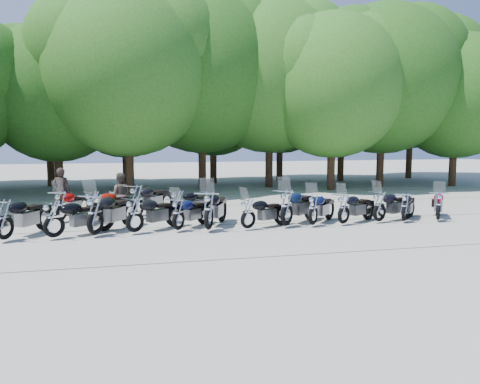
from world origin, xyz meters
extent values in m
plane|color=#99968A|center=(0.00, 0.00, 0.00)|extent=(90.00, 90.00, 0.00)
cylinder|color=#3A2614|center=(-7.25, 12.84, 1.65)|extent=(0.44, 0.44, 3.31)
sphere|color=#286319|center=(-7.25, 12.84, 5.32)|extent=(7.31, 7.31, 7.31)
cylinder|color=#3A2614|center=(-3.57, 11.24, 1.97)|extent=(0.44, 0.44, 3.93)
sphere|color=#357721|center=(-3.57, 11.24, 6.33)|extent=(8.70, 8.70, 8.70)
cylinder|color=#3A2614|center=(0.54, 13.09, 2.06)|extent=(0.44, 0.44, 4.13)
sphere|color=#286319|center=(0.54, 13.09, 6.64)|extent=(9.13, 9.13, 9.13)
cylinder|color=#3A2614|center=(4.61, 13.20, 2.05)|extent=(0.44, 0.44, 4.09)
sphere|color=#357721|center=(4.61, 13.20, 6.58)|extent=(9.04, 9.04, 9.04)
cylinder|color=#3A2614|center=(7.55, 10.82, 1.81)|extent=(0.44, 0.44, 3.62)
sphere|color=#357721|center=(7.55, 10.82, 5.82)|extent=(8.00, 8.00, 8.00)
cylinder|color=#3A2614|center=(11.20, 11.78, 1.99)|extent=(0.44, 0.44, 3.98)
sphere|color=#286319|center=(11.20, 11.78, 6.40)|extent=(8.79, 8.79, 8.79)
cylinder|color=#3A2614|center=(15.83, 11.20, 1.70)|extent=(0.44, 0.44, 3.41)
sphere|color=#286319|center=(15.83, 11.20, 5.48)|extent=(7.53, 7.53, 7.53)
cylinder|color=#3A2614|center=(-8.29, 16.97, 1.76)|extent=(0.44, 0.44, 3.52)
sphere|color=#357721|center=(-8.29, 16.97, 5.66)|extent=(7.78, 7.78, 7.78)
cylinder|color=#3A2614|center=(-3.76, 16.43, 1.71)|extent=(0.44, 0.44, 3.42)
sphere|color=#286319|center=(-3.76, 16.43, 5.50)|extent=(7.56, 7.56, 7.56)
cylinder|color=#3A2614|center=(1.80, 16.47, 1.78)|extent=(0.44, 0.44, 3.56)
sphere|color=#286319|center=(1.80, 16.47, 5.73)|extent=(7.88, 7.88, 7.88)
cylinder|color=#3A2614|center=(6.69, 17.47, 1.88)|extent=(0.44, 0.44, 3.76)
sphere|color=#286319|center=(6.69, 17.47, 6.04)|extent=(8.31, 8.31, 8.31)
cylinder|color=#3A2614|center=(10.68, 16.09, 1.81)|extent=(0.44, 0.44, 3.63)
sphere|color=#357721|center=(10.68, 16.09, 5.83)|extent=(8.02, 8.02, 8.02)
cylinder|color=#3A2614|center=(16.61, 17.02, 2.19)|extent=(0.44, 0.44, 4.37)
sphere|color=#286319|center=(16.61, 17.02, 7.03)|extent=(9.67, 9.67, 9.67)
imported|color=black|center=(-6.12, 4.81, 0.91)|extent=(0.73, 0.54, 1.82)
imported|color=brown|center=(-3.97, 3.99, 0.82)|extent=(0.83, 0.66, 1.65)
camera|label=1|loc=(-3.66, -13.74, 2.87)|focal=35.00mm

